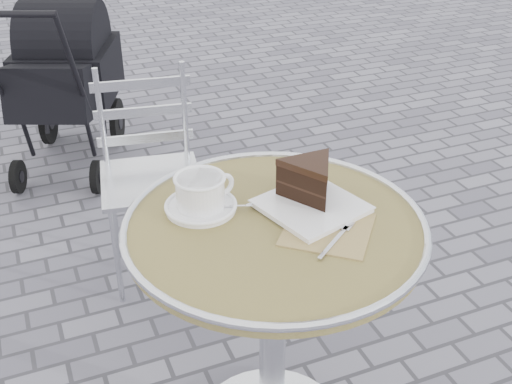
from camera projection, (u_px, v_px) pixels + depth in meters
name	position (u px, v px, depth m)	size (l,w,h in m)	color
cafe_table	(274.00, 279.00, 1.58)	(0.72, 0.72, 0.74)	silver
cappuccino_set	(201.00, 195.00, 1.53)	(0.20, 0.17, 0.09)	white
cake_plate_set	(311.00, 186.00, 1.54)	(0.27, 0.38, 0.12)	#9E8257
bistro_chair	(148.00, 150.00, 2.35)	(0.41, 0.41, 0.79)	silver
baby_stroller	(64.00, 85.00, 3.12)	(0.70, 0.96, 0.92)	black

